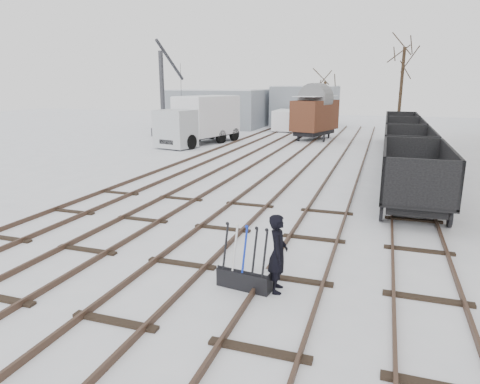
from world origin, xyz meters
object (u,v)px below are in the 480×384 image
(crane, at_px, (164,111))
(box_van_wagon, at_px, (315,114))
(panel_van, at_px, (286,120))
(lorry, at_px, (200,120))
(freight_wagon_a, at_px, (414,186))
(worker, at_px, (278,253))
(ground_frame, at_px, (245,276))

(crane, bearing_deg, box_van_wagon, 7.81)
(panel_van, bearing_deg, lorry, -110.67)
(freight_wagon_a, relative_size, lorry, 0.69)
(worker, bearing_deg, panel_van, 2.06)
(ground_frame, xyz_separation_m, box_van_wagon, (-2.94, 28.39, 1.86))
(worker, relative_size, box_van_wagon, 0.34)
(box_van_wagon, xyz_separation_m, lorry, (-8.11, -5.84, -0.22))
(freight_wagon_a, distance_m, box_van_wagon, 21.38)
(worker, bearing_deg, ground_frame, 87.22)
(ground_frame, distance_m, lorry, 25.17)
(panel_van, bearing_deg, crane, -142.38)
(lorry, distance_m, panel_van, 13.10)
(ground_frame, bearing_deg, lorry, 124.31)
(freight_wagon_a, xyz_separation_m, box_van_wagon, (-6.96, 20.18, 1.22))
(crane, bearing_deg, worker, -55.57)
(box_van_wagon, distance_m, crane, 13.73)
(freight_wagon_a, bearing_deg, lorry, 136.42)
(freight_wagon_a, height_order, panel_van, freight_wagon_a)
(box_van_wagon, distance_m, lorry, 10.00)
(box_van_wagon, xyz_separation_m, crane, (-13.64, -1.51, 0.09))
(box_van_wagon, distance_m, panel_van, 7.76)
(lorry, height_order, crane, crane)
(panel_van, distance_m, crane, 12.64)
(box_van_wagon, height_order, crane, crane)
(ground_frame, relative_size, freight_wagon_a, 0.25)
(worker, height_order, panel_van, panel_van)
(freight_wagon_a, relative_size, crane, 0.69)
(ground_frame, height_order, lorry, lorry)
(worker, distance_m, box_van_wagon, 28.56)
(freight_wagon_a, height_order, box_van_wagon, box_van_wagon)
(lorry, height_order, panel_van, lorry)
(lorry, bearing_deg, ground_frame, -50.30)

